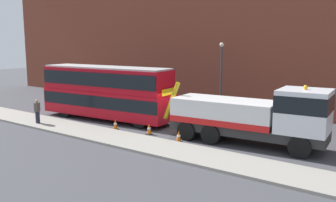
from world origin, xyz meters
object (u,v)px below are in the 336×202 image
Objects in this scene: recovery_tow_truck at (254,115)px; pedestrian_onlooker at (37,112)px; traffic_cone_near_bus at (115,125)px; traffic_cone_midway at (149,129)px; traffic_cone_near_truck at (179,137)px; double_decker_bus at (106,91)px; street_lamp at (221,72)px.

pedestrian_onlooker is (-14.51, -4.28, -0.77)m from recovery_tow_truck.
traffic_cone_near_bus is 2.70m from traffic_cone_midway.
recovery_tow_truck is 4.55m from traffic_cone_near_truck.
pedestrian_onlooker is 5.94m from traffic_cone_near_bus.
recovery_tow_truck is 6.75m from traffic_cone_midway.
traffic_cone_near_bus is at bearing -173.18° from traffic_cone_midway.
double_decker_bus is at bearing 175.63° from recovery_tow_truck.
traffic_cone_near_truck is at bearing -8.80° from traffic_cone_midway.
street_lamp is (5.98, 7.16, 1.24)m from double_decker_bus.
street_lamp is at bearing 27.29° from pedestrian_onlooker.
recovery_tow_truck is 15.14m from pedestrian_onlooker.
traffic_cone_near_bus is 5.26m from traffic_cone_near_truck.
double_decker_bus is at bearing 32.47° from pedestrian_onlooker.
street_lamp is (3.17, 9.12, 3.13)m from traffic_cone_near_bus.
recovery_tow_truck is at bearing -9.21° from pedestrian_onlooker.
recovery_tow_truck is 14.20× the size of traffic_cone_near_bus.
street_lamp is at bearing 102.83° from traffic_cone_near_truck.
double_decker_bus is 9.41m from street_lamp.
traffic_cone_near_truck is at bearing -77.17° from street_lamp.
traffic_cone_near_truck is 9.94m from street_lamp.
pedestrian_onlooker is 10.95m from traffic_cone_near_truck.
recovery_tow_truck is 14.20× the size of traffic_cone_midway.
traffic_cone_near_truck is at bearing -18.70° from double_decker_bus.
pedestrian_onlooker is 0.29× the size of street_lamp.
recovery_tow_truck is at bearing -4.37° from double_decker_bus.
double_decker_bus reaches higher than traffic_cone_near_bus.
traffic_cone_midway is 0.12× the size of street_lamp.
traffic_cone_midway is at bearing 171.20° from traffic_cone_near_truck.
pedestrian_onlooker is at bearing -168.13° from recovery_tow_truck.
traffic_cone_midway is (5.49, -1.63, -1.89)m from double_decker_bus.
traffic_cone_near_truck is at bearing -155.96° from recovery_tow_truck.
pedestrian_onlooker is at bearing -168.36° from traffic_cone_near_truck.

